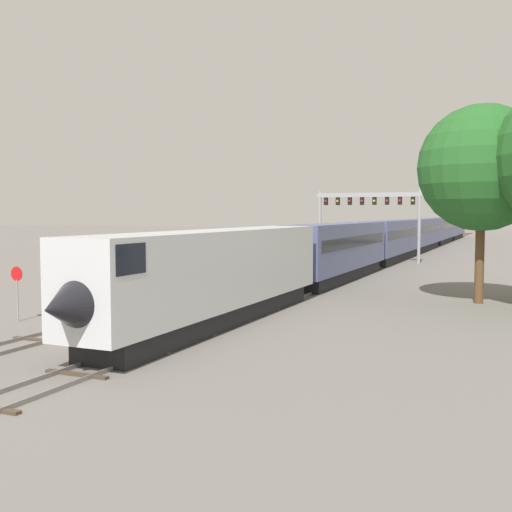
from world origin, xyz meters
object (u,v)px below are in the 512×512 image
Objects in this scene: passenger_train at (410,235)px; trackside_tree_mid at (482,168)px; stop_sign at (17,286)px; signal_gantry at (368,208)px.

passenger_train is 11.03× the size of trackside_tree_mid.
stop_sign is (-10.00, -60.63, -0.74)m from passenger_train.
stop_sign is 27.99m from trackside_tree_mid.
passenger_train is 15.55m from signal_gantry.
passenger_train is 11.28× the size of signal_gantry.
signal_gantry is 0.98× the size of trackside_tree_mid.
passenger_train is 47.38× the size of stop_sign.
passenger_train is at bearing 80.63° from stop_sign.
signal_gantry is 46.52m from stop_sign.
trackside_tree_mid is (11.69, -44.19, 5.81)m from passenger_train.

